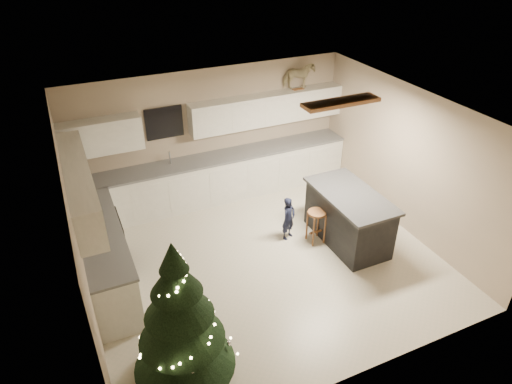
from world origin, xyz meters
TOP-DOWN VIEW (x-y plane):
  - ground_plane at (0.00, 0.00)m, footprint 5.50×5.50m
  - room_shell at (0.02, 0.00)m, footprint 5.52×5.02m
  - cabinetry at (-0.91, 1.65)m, footprint 5.50×3.20m
  - island at (1.57, -0.07)m, footprint 0.90×1.70m
  - bar_stool at (1.05, 0.12)m, footprint 0.32×0.32m
  - christmas_tree at (-1.85, -1.60)m, footprint 1.30×1.25m
  - toddler at (0.66, 0.42)m, footprint 0.35×0.31m
  - rocking_horse at (1.82, 2.33)m, footprint 0.63×0.36m

SIDE VIEW (x-z plane):
  - ground_plane at x=0.00m, z-range 0.00..0.00m
  - toddler at x=0.66m, z-range 0.00..0.81m
  - bar_stool at x=1.05m, z-range 0.16..0.77m
  - island at x=1.57m, z-range 0.00..0.95m
  - cabinetry at x=-0.91m, z-range -0.24..1.76m
  - christmas_tree at x=-1.85m, z-range -0.18..1.89m
  - room_shell at x=0.02m, z-range 0.44..3.05m
  - rocking_horse at x=1.82m, z-range 2.01..2.53m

